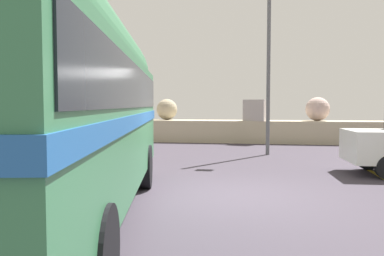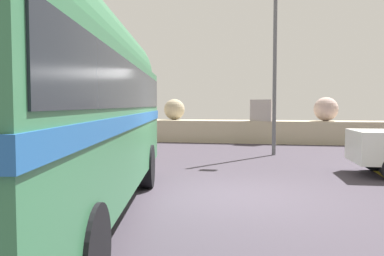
% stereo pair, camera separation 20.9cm
% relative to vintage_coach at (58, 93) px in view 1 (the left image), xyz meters
% --- Properties ---
extents(ground, '(32.00, 26.00, 0.02)m').
position_rel_vintage_coach_xyz_m(ground, '(2.48, 2.33, -2.04)').
color(ground, '#3A343D').
extents(breakwater, '(31.36, 1.94, 2.25)m').
position_rel_vintage_coach_xyz_m(breakwater, '(2.53, 14.13, -1.39)').
color(breakwater, tan).
rests_on(breakwater, ground).
extents(vintage_coach, '(4.05, 8.89, 3.70)m').
position_rel_vintage_coach_xyz_m(vintage_coach, '(0.00, 0.00, 0.00)').
color(vintage_coach, black).
rests_on(vintage_coach, ground).
extents(lamp_post, '(0.89, 0.39, 6.93)m').
position_rel_vintage_coach_xyz_m(lamp_post, '(3.54, 9.16, 1.83)').
color(lamp_post, '#5B5B60').
rests_on(lamp_post, ground).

